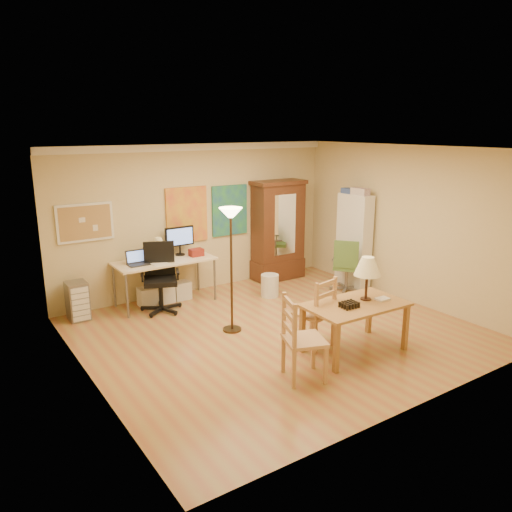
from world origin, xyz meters
TOP-DOWN VIEW (x-y plane):
  - floor at (0.00, 0.00)m, footprint 5.50×5.50m
  - crown_molding at (0.00, 2.46)m, footprint 5.50×0.08m
  - corkboard at (-2.05, 2.47)m, footprint 0.90×0.04m
  - art_panel_left at (-0.25, 2.47)m, footprint 0.80×0.04m
  - art_panel_right at (0.65, 2.47)m, footprint 0.75×0.04m
  - dining_table at (0.57, -1.07)m, footprint 1.40×0.86m
  - ladder_chair_back at (0.14, -0.68)m, footprint 0.55×0.53m
  - ladder_chair_left at (-0.60, -1.29)m, footprint 0.60×0.62m
  - torchiere_lamp at (-0.54, 0.44)m, footprint 0.34×0.34m
  - computer_desk at (-0.84, 2.16)m, footprint 1.70×0.75m
  - office_chair_black at (-1.08, 1.83)m, footprint 0.70×0.70m
  - office_chair_green at (2.20, 0.85)m, footprint 0.64×0.64m
  - drawer_cart at (-2.34, 2.20)m, footprint 0.31×0.37m
  - armoire at (1.62, 2.24)m, footprint 1.07×0.51m
  - bookshelf at (2.55, 1.05)m, footprint 0.27×0.71m
  - wastebin at (0.84, 1.41)m, footprint 0.33×0.33m

SIDE VIEW (x-z plane):
  - floor at x=0.00m, z-range 0.00..0.00m
  - wastebin at x=0.84m, z-range 0.00..0.41m
  - office_chair_green at x=2.20m, z-range -0.23..0.77m
  - office_chair_black at x=-1.08m, z-range -0.27..0.88m
  - drawer_cart at x=-2.34m, z-range 0.00..0.62m
  - ladder_chair_back at x=0.14m, z-range -0.03..0.98m
  - computer_desk at x=-0.84m, z-range -0.17..1.12m
  - ladder_chair_left at x=-0.60m, z-range -0.03..1.02m
  - dining_table at x=0.57m, z-range 0.17..1.46m
  - armoire at x=1.62m, z-range -0.13..1.85m
  - bookshelf at x=2.55m, z-range 0.00..1.77m
  - art_panel_left at x=-0.25m, z-range 0.95..1.95m
  - art_panel_right at x=0.65m, z-range 0.98..1.92m
  - corkboard at x=-2.05m, z-range 1.19..1.81m
  - torchiere_lamp at x=-0.54m, z-range 0.57..2.44m
  - crown_molding at x=0.00m, z-range 2.58..2.70m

